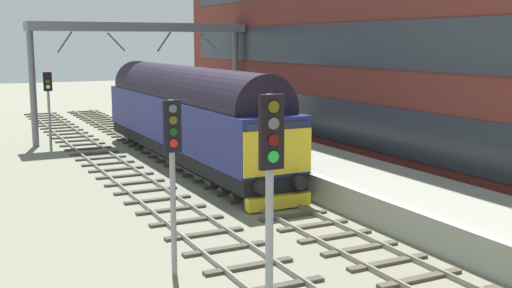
# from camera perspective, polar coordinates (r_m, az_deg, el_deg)

# --- Properties ---
(ground_plane) EXTENTS (140.00, 140.00, 0.00)m
(ground_plane) POSITION_cam_1_polar(r_m,az_deg,el_deg) (25.87, -2.80, -3.60)
(ground_plane) COLOR gray
(ground_plane) RESTS_ON ground
(track_main) EXTENTS (2.50, 60.00, 0.15)m
(track_main) POSITION_cam_1_polar(r_m,az_deg,el_deg) (25.86, -2.80, -3.48)
(track_main) COLOR gray
(track_main) RESTS_ON ground
(track_adjacent_west) EXTENTS (2.50, 60.00, 0.15)m
(track_adjacent_west) POSITION_cam_1_polar(r_m,az_deg,el_deg) (24.73, -10.06, -4.21)
(track_adjacent_west) COLOR gray
(track_adjacent_west) RESTS_ON ground
(station_platform) EXTENTS (4.00, 44.00, 1.01)m
(station_platform) POSITION_cam_1_polar(r_m,az_deg,el_deg) (27.38, 4.10, -1.82)
(station_platform) COLOR gray
(station_platform) RESTS_ON ground
(diesel_locomotive) EXTENTS (2.74, 18.52, 4.68)m
(diesel_locomotive) POSITION_cam_1_polar(r_m,az_deg,el_deg) (29.61, -6.38, 2.88)
(diesel_locomotive) COLOR black
(diesel_locomotive) RESTS_ON ground
(signal_post_near) EXTENTS (0.44, 0.22, 4.94)m
(signal_post_near) POSITION_cam_1_polar(r_m,az_deg,el_deg) (10.65, 1.31, -4.72)
(signal_post_near) COLOR gray
(signal_post_near) RESTS_ON ground
(signal_post_mid) EXTENTS (0.44, 0.22, 4.42)m
(signal_post_mid) POSITION_cam_1_polar(r_m,az_deg,el_deg) (15.31, -7.64, -1.69)
(signal_post_mid) COLOR gray
(signal_post_mid) RESTS_ON ground
(signal_post_far) EXTENTS (0.44, 0.22, 4.21)m
(signal_post_far) POSITION_cam_1_polar(r_m,az_deg,el_deg) (34.66, -18.46, 3.79)
(signal_post_far) COLOR gray
(signal_post_far) RESTS_ON ground
(platform_number_sign) EXTENTS (0.10, 0.44, 1.76)m
(platform_number_sign) POSITION_cam_1_polar(r_m,az_deg,el_deg) (23.73, 4.53, 0.57)
(platform_number_sign) COLOR slate
(platform_number_sign) RESTS_ON station_platform
(waiting_passenger) EXTENTS (0.39, 0.50, 1.64)m
(waiting_passenger) POSITION_cam_1_polar(r_m,az_deg,el_deg) (26.97, 2.18, 1.24)
(waiting_passenger) COLOR #2D373C
(waiting_passenger) RESTS_ON station_platform
(overhead_footbridge) EXTENTS (12.70, 2.00, 6.87)m
(overhead_footbridge) POSITION_cam_1_polar(r_m,az_deg,el_deg) (37.66, -10.56, 9.86)
(overhead_footbridge) COLOR slate
(overhead_footbridge) RESTS_ON ground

